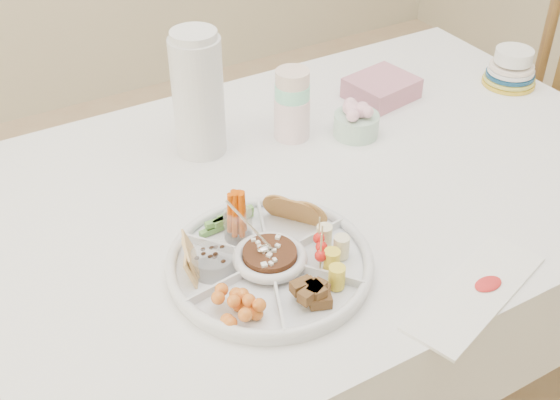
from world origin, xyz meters
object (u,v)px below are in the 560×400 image
party_tray (270,260)px  dining_table (318,297)px  thermos (198,92)px  chair (543,153)px  plate_stack (511,69)px

party_tray → dining_table: bearing=39.1°
dining_table → thermos: 0.61m
chair → thermos: (-1.02, 0.17, 0.40)m
chair → plate_stack: 0.34m
chair → thermos: size_ratio=3.41×
thermos → party_tray: bearing=-98.7°
dining_table → chair: 0.84m
dining_table → plate_stack: size_ratio=10.72×
dining_table → plate_stack: 0.80m
dining_table → party_tray: 0.52m
thermos → plate_stack: size_ratio=2.11×
dining_table → party_tray: size_ratio=4.00×
plate_stack → party_tray: bearing=-160.9°
dining_table → chair: size_ratio=1.49×
chair → plate_stack: bearing=154.8°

